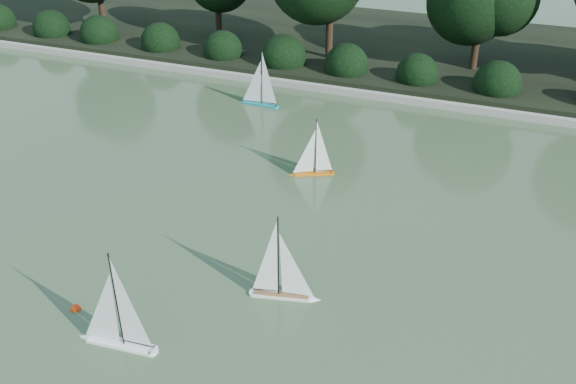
{
  "coord_description": "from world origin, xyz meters",
  "views": [
    {
      "loc": [
        2.66,
        -6.27,
        5.98
      ],
      "look_at": [
        -0.84,
        2.42,
        0.7
      ],
      "focal_mm": 40.0,
      "sensor_mm": 36.0,
      "label": 1
    }
  ],
  "objects_px": {
    "sailboat_orange": "(310,166)",
    "race_buoy": "(76,309)",
    "sailboat_teal": "(257,96)",
    "sailboat_white_b": "(287,285)",
    "sailboat_white_a": "(113,330)"
  },
  "relations": [
    {
      "from": "sailboat_orange",
      "to": "race_buoy",
      "type": "height_order",
      "value": "sailboat_orange"
    },
    {
      "from": "race_buoy",
      "to": "sailboat_white_b",
      "type": "bearing_deg",
      "value": 27.14
    },
    {
      "from": "sailboat_orange",
      "to": "race_buoy",
      "type": "distance_m",
      "value": 5.42
    },
    {
      "from": "sailboat_white_b",
      "to": "sailboat_teal",
      "type": "xyz_separation_m",
      "value": [
        -3.55,
        6.79,
        0.01
      ]
    },
    {
      "from": "sailboat_orange",
      "to": "sailboat_teal",
      "type": "bearing_deg",
      "value": 129.72
    },
    {
      "from": "sailboat_white_b",
      "to": "sailboat_teal",
      "type": "height_order",
      "value": "sailboat_teal"
    },
    {
      "from": "sailboat_white_b",
      "to": "sailboat_orange",
      "type": "bearing_deg",
      "value": 105.28
    },
    {
      "from": "sailboat_white_b",
      "to": "sailboat_teal",
      "type": "distance_m",
      "value": 7.67
    },
    {
      "from": "sailboat_white_a",
      "to": "sailboat_teal",
      "type": "xyz_separation_m",
      "value": [
        -1.79,
        8.57,
        -0.02
      ]
    },
    {
      "from": "sailboat_white_a",
      "to": "sailboat_teal",
      "type": "bearing_deg",
      "value": 101.82
    },
    {
      "from": "sailboat_white_a",
      "to": "sailboat_orange",
      "type": "xyz_separation_m",
      "value": [
        0.73,
        5.53,
        -0.05
      ]
    },
    {
      "from": "sailboat_white_b",
      "to": "race_buoy",
      "type": "distance_m",
      "value": 3.05
    },
    {
      "from": "sailboat_orange",
      "to": "sailboat_teal",
      "type": "height_order",
      "value": "sailboat_teal"
    },
    {
      "from": "sailboat_white_b",
      "to": "sailboat_orange",
      "type": "height_order",
      "value": "sailboat_white_b"
    },
    {
      "from": "sailboat_teal",
      "to": "race_buoy",
      "type": "bearing_deg",
      "value": -84.13
    }
  ]
}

